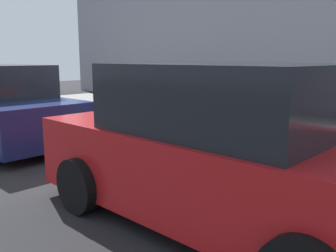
# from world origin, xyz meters

# --- Properties ---
(ground_plane) EXTENTS (40.00, 40.00, 0.00)m
(ground_plane) POSITION_xyz_m (0.00, 0.00, 0.00)
(ground_plane) COLOR black
(sidewalk_curb) EXTENTS (18.00, 5.00, 0.14)m
(sidewalk_curb) POSITION_xyz_m (0.00, -2.50, 0.07)
(sidewalk_curb) COLOR gray
(sidewalk_curb) RESTS_ON ground_plane
(suitcase_red_0) EXTENTS (0.46, 0.30, 1.02)m
(suitcase_red_0) POSITION_xyz_m (-2.94, -0.82, 0.51)
(suitcase_red_0) COLOR red
(suitcase_red_0) RESTS_ON sidewalk_curb
(suitcase_silver_1) EXTENTS (0.42, 0.22, 0.88)m
(suitcase_silver_1) POSITION_xyz_m (-2.40, -0.83, 0.47)
(suitcase_silver_1) COLOR #9EA0A8
(suitcase_silver_1) RESTS_ON sidewalk_curb
(suitcase_teal_2) EXTENTS (0.43, 0.29, 0.71)m
(suitcase_teal_2) POSITION_xyz_m (-1.87, -0.91, 0.47)
(suitcase_teal_2) COLOR #0F606B
(suitcase_teal_2) RESTS_ON sidewalk_curb
(suitcase_navy_3) EXTENTS (0.52, 0.28, 0.99)m
(suitcase_navy_3) POSITION_xyz_m (-1.29, -0.82, 0.48)
(suitcase_navy_3) COLOR navy
(suitcase_navy_3) RESTS_ON sidewalk_curb
(suitcase_maroon_4) EXTENTS (0.43, 0.21, 0.95)m
(suitcase_maroon_4) POSITION_xyz_m (-0.70, -0.79, 0.51)
(suitcase_maroon_4) COLOR maroon
(suitcase_maroon_4) RESTS_ON sidewalk_curb
(suitcase_olive_5) EXTENTS (0.49, 0.27, 0.85)m
(suitcase_olive_5) POSITION_xyz_m (-0.13, -0.85, 0.44)
(suitcase_olive_5) COLOR #59601E
(suitcase_olive_5) RESTS_ON sidewalk_curb
(fire_hydrant) EXTENTS (0.39, 0.21, 0.73)m
(fire_hydrant) POSITION_xyz_m (0.67, -0.84, 0.52)
(fire_hydrant) COLOR #99999E
(fire_hydrant) RESTS_ON sidewalk_curb
(bollard_post) EXTENTS (0.14, 0.14, 0.69)m
(bollard_post) POSITION_xyz_m (1.29, -0.69, 0.48)
(bollard_post) COLOR #333338
(bollard_post) RESTS_ON sidewalk_curb
(parked_car_red_0) EXTENTS (4.28, 2.10, 1.69)m
(parked_car_red_0) POSITION_xyz_m (-3.20, 1.84, 0.79)
(parked_car_red_0) COLOR #AD1619
(parked_car_red_0) RESTS_ON ground_plane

